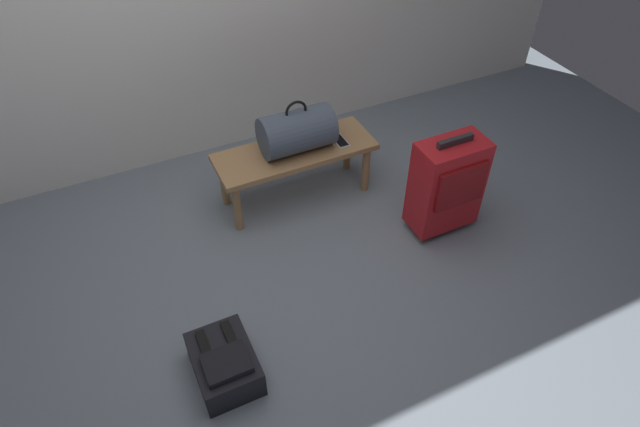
{
  "coord_description": "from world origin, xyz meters",
  "views": [
    {
      "loc": [
        -0.61,
        -1.72,
        2.37
      ],
      "look_at": [
        0.37,
        0.33,
        0.25
      ],
      "focal_mm": 30.48,
      "sensor_mm": 36.0,
      "label": 1
    }
  ],
  "objects": [
    {
      "name": "cell_phone",
      "position": [
        0.71,
        0.75,
        0.38
      ],
      "size": [
        0.07,
        0.14,
        0.01
      ],
      "color": "silver",
      "rests_on": "bench"
    },
    {
      "name": "backpack_dark",
      "position": [
        -0.42,
        -0.27,
        0.09
      ],
      "size": [
        0.28,
        0.38,
        0.21
      ],
      "color": "black",
      "rests_on": "ground"
    },
    {
      "name": "ground_plane",
      "position": [
        0.0,
        0.0,
        0.0
      ],
      "size": [
        6.6,
        6.6,
        0.0
      ],
      "primitive_type": "plane",
      "color": "slate"
    },
    {
      "name": "duffel_bag_slate",
      "position": [
        0.44,
        0.8,
        0.51
      ],
      "size": [
        0.44,
        0.26,
        0.34
      ],
      "color": "#475160",
      "rests_on": "bench"
    },
    {
      "name": "suitcase_upright_red",
      "position": [
        1.1,
        0.15,
        0.34
      ],
      "size": [
        0.4,
        0.25,
        0.66
      ],
      "color": "red",
      "rests_on": "ground"
    },
    {
      "name": "bench",
      "position": [
        0.42,
        0.8,
        0.32
      ],
      "size": [
        1.0,
        0.36,
        0.38
      ],
      "color": "#A87A4C",
      "rests_on": "ground"
    }
  ]
}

